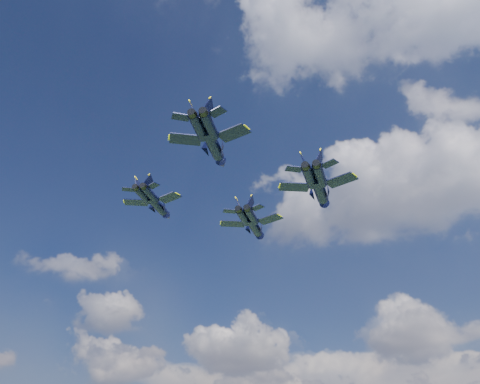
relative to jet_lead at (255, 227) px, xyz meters
name	(u,v)px	position (x,y,z in m)	size (l,w,h in m)	color
jet_lead	(255,227)	(0.00, 0.00, 0.00)	(13.42, 17.97, 4.23)	black
jet_left	(158,205)	(-10.79, -19.76, -0.88)	(11.66, 15.60, 3.67)	black
jet_right	(320,191)	(19.92, -11.59, -2.28)	(13.84, 18.49, 4.35)	black
jet_slot	(214,145)	(9.67, -31.35, -0.40)	(12.95, 17.65, 4.16)	black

